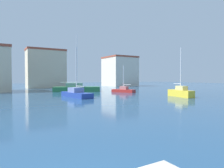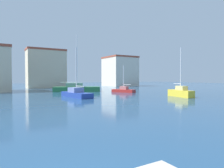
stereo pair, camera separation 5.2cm
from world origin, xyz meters
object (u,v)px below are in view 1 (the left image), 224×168
sailboat_yellow_center_channel (181,92)px  sailboat_red_far_right (124,90)px  sailboat_green_behind_lamppost (76,88)px  sailboat_blue_far_left (76,93)px

sailboat_yellow_center_channel → sailboat_red_far_right: 11.69m
sailboat_yellow_center_channel → sailboat_red_far_right: size_ratio=1.41×
sailboat_green_behind_lamppost → sailboat_blue_far_left: (-3.97, -10.70, -0.13)m
sailboat_yellow_center_channel → sailboat_red_far_right: (-2.13, 11.50, -0.23)m
sailboat_red_far_right → sailboat_blue_far_left: bearing=-158.3°
sailboat_green_behind_lamppost → sailboat_yellow_center_channel: bearing=-63.2°
sailboat_yellow_center_channel → sailboat_green_behind_lamppost: 20.03m
sailboat_green_behind_lamppost → sailboat_red_far_right: bearing=-42.7°
sailboat_green_behind_lamppost → sailboat_red_far_right: sailboat_green_behind_lamppost is taller
sailboat_yellow_center_channel → sailboat_blue_far_left: size_ratio=1.01×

